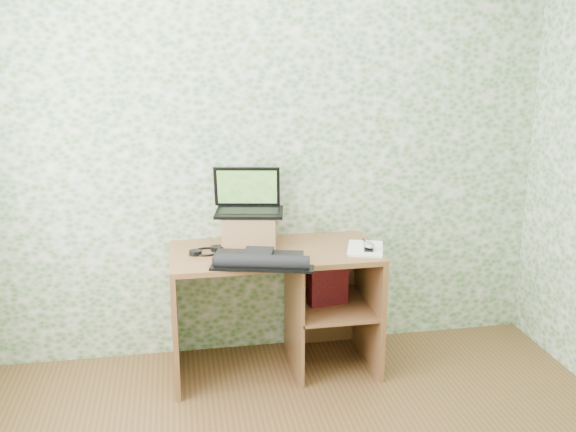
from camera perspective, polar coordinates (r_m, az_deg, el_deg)
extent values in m
plane|color=white|center=(3.90, -2.02, 6.04)|extent=(3.50, 0.00, 3.50)
cube|color=brown|center=(3.74, -1.27, -3.29)|extent=(1.20, 0.60, 0.03)
cube|color=brown|center=(3.84, -10.01, -9.05)|extent=(0.03, 0.60, 0.72)
cube|color=brown|center=(4.00, 7.16, -7.90)|extent=(0.03, 0.60, 0.72)
cube|color=brown|center=(3.89, 0.53, -8.44)|extent=(0.02, 0.56, 0.72)
cube|color=brown|center=(3.93, 3.90, -7.91)|extent=(0.46, 0.56, 0.02)
cube|color=brown|center=(4.20, 3.04, -6.64)|extent=(0.48, 0.02, 0.72)
cube|color=brown|center=(3.83, -3.42, -1.17)|extent=(0.36, 0.31, 0.19)
cube|color=black|center=(3.80, -3.45, 0.33)|extent=(0.44, 0.34, 0.02)
cube|color=black|center=(3.79, -3.43, 0.45)|extent=(0.36, 0.21, 0.00)
cube|color=black|center=(3.87, -3.67, 2.62)|extent=(0.40, 0.14, 0.25)
cube|color=#1F5819|center=(3.87, -3.66, 2.58)|extent=(0.36, 0.11, 0.21)
cube|color=black|center=(3.56, -2.62, -3.71)|extent=(0.52, 0.30, 0.04)
cube|color=black|center=(3.55, -2.63, -3.54)|extent=(0.19, 0.19, 0.06)
cylinder|color=black|center=(3.43, -2.35, -4.09)|extent=(0.51, 0.21, 0.08)
cube|color=black|center=(3.44, -2.33, -4.62)|extent=(0.56, 0.25, 0.01)
torus|color=black|center=(3.72, -7.28, -3.16)|extent=(0.20, 0.20, 0.01)
cylinder|color=black|center=(3.69, -8.24, -3.24)|extent=(0.07, 0.07, 0.03)
cylinder|color=black|center=(3.75, -6.34, -2.89)|extent=(0.07, 0.07, 0.03)
cube|color=white|center=(3.77, 6.88, -2.90)|extent=(0.28, 0.33, 0.01)
ellipsoid|color=silver|center=(3.73, 7.18, -2.73)|extent=(0.09, 0.11, 0.03)
cylinder|color=black|center=(3.85, 6.90, -2.35)|extent=(0.02, 0.15, 0.01)
cube|color=maroon|center=(3.87, 3.59, -5.87)|extent=(0.25, 0.11, 0.28)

